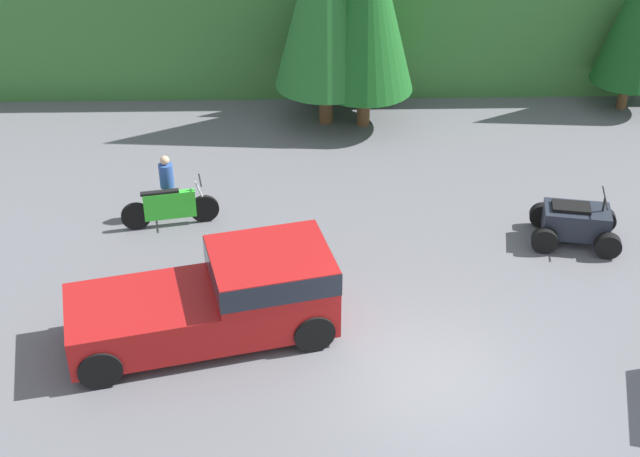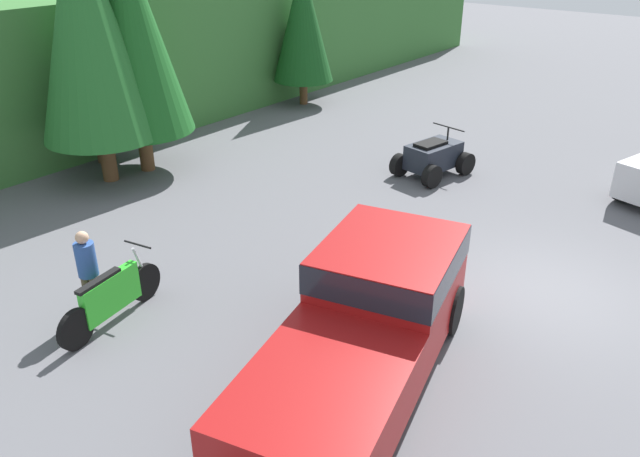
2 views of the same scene
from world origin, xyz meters
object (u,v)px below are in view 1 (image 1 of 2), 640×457
Objects in this scene: pickup_truck_red at (226,295)px; dirt_bike at (170,208)px; rider_person at (167,184)px; quad_atv at (575,223)px.

pickup_truck_red is 2.39× the size of dirt_bike.
dirt_bike is (-1.65, 4.17, -0.45)m from pickup_truck_red.
dirt_bike is at bearing -94.39° from rider_person.
dirt_bike is 0.61m from rider_person.
pickup_truck_red reaches higher than dirt_bike.
rider_person reaches higher than dirt_bike.
dirt_bike is at bearing -174.89° from quad_atv.
quad_atv is at bearing -23.58° from rider_person.
pickup_truck_red is 3.36× the size of rider_person.
dirt_bike is 1.41× the size of rider_person.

